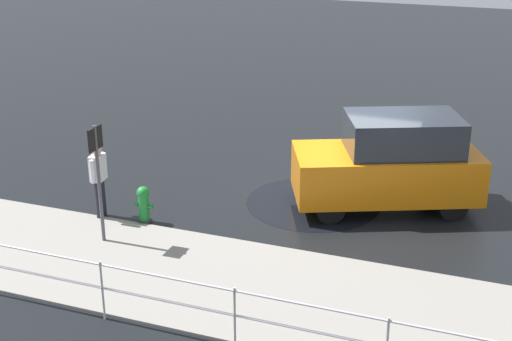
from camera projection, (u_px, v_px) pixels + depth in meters
name	position (u px, v px, depth m)	size (l,w,h in m)	color
ground_plane	(351.00, 202.00, 15.77)	(60.00, 60.00, 0.00)	black
kerb_strip	(295.00, 296.00, 12.09)	(24.00, 3.20, 0.04)	gray
moving_hatchback	(391.00, 163.00, 15.17)	(4.25, 3.11, 2.06)	orange
fire_hydrant	(144.00, 205.00, 14.68)	(0.42, 0.31, 0.80)	#197A2D
pedestrian	(98.00, 175.00, 14.71)	(0.27, 0.57, 1.62)	silver
metal_railing	(308.00, 321.00, 10.13)	(11.35, 0.04, 1.05)	#B7BABF
sign_post	(98.00, 167.00, 13.42)	(0.07, 0.44, 2.40)	#4C4C51
puddle_patch	(313.00, 203.00, 15.73)	(2.96, 2.96, 0.01)	black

